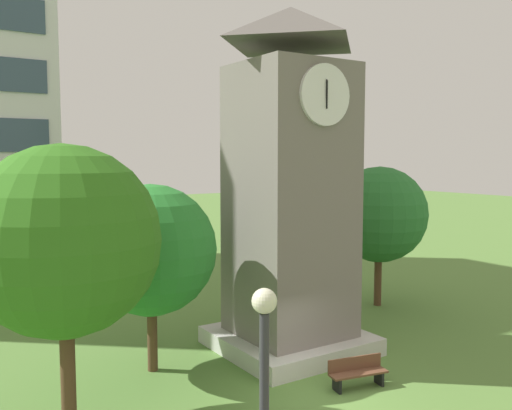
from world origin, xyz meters
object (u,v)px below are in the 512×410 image
Objects in this scene: clock_tower at (290,199)px; tree_near_tower at (151,250)px; tree_by_building at (64,241)px; tree_streetside at (379,215)px; park_bench at (357,372)px.

clock_tower is 1.99× the size of tree_near_tower.
clock_tower is 5.14m from tree_near_tower.
tree_near_tower is (-4.86, 0.78, -1.46)m from clock_tower.
tree_near_tower is 0.84× the size of tree_by_building.
tree_by_building is (-15.01, -4.33, 0.59)m from tree_streetside.
clock_tower is 1.66× the size of tree_by_building.
park_bench is at bearing -138.99° from tree_streetside.
clock_tower is 8.38m from tree_by_building.
park_bench is 0.31× the size of tree_near_tower.
tree_near_tower is 11.85m from tree_streetside.
clock_tower is 6.18m from park_bench.
clock_tower is at bearing -160.36° from tree_streetside.
tree_by_building is at bearing -163.89° from tree_streetside.
tree_by_building reaches higher than tree_streetside.
tree_streetside reaches higher than tree_near_tower.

